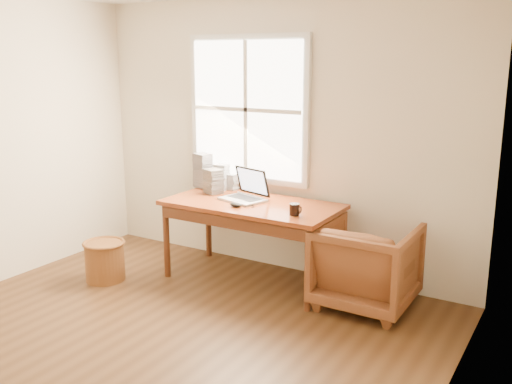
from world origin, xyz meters
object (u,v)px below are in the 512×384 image
wicker_stool (105,261)px  laptop (242,187)px  desk (252,205)px  armchair (367,265)px  coffee_mug (294,209)px  cd_stack_a (222,177)px

wicker_stool → laptop: 1.47m
wicker_stool → laptop: size_ratio=0.96×
desk → armchair: (1.11, 0.00, -0.37)m
laptop → coffee_mug: bearing=-1.1°
armchair → laptop: laptop is taller
armchair → coffee_mug: bearing=16.8°
armchair → cd_stack_a: (-1.65, 0.29, 0.52)m
laptop → coffee_mug: size_ratio=3.82×
desk → armchair: desk is taller
desk → coffee_mug: size_ratio=16.25×
laptop → coffee_mug: laptop is taller
desk → coffee_mug: coffee_mug is taller
cd_stack_a → laptop: bearing=-33.4°
wicker_stool → coffee_mug: 1.89m
wicker_stool → coffee_mug: coffee_mug is taller
desk → laptop: bearing=173.4°
armchair → desk: bearing=0.1°
laptop → cd_stack_a: size_ratio=1.47×
armchair → laptop: size_ratio=2.09×
desk → laptop: size_ratio=4.25×
armchair → wicker_stool: size_ratio=2.18×
wicker_stool → cd_stack_a: (0.65, 1.00, 0.70)m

